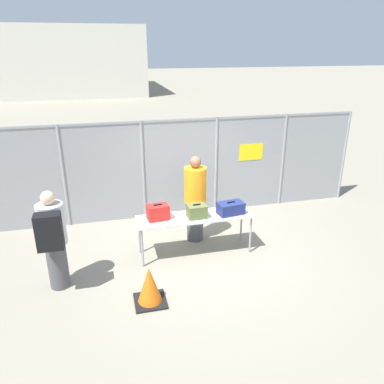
{
  "coord_description": "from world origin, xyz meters",
  "views": [
    {
      "loc": [
        -1.73,
        -6.14,
        3.84
      ],
      "look_at": [
        -0.04,
        0.7,
        1.05
      ],
      "focal_mm": 35.0,
      "sensor_mm": 36.0,
      "label": 1
    }
  ],
  "objects": [
    {
      "name": "ground_plane",
      "position": [
        0.0,
        0.0,
        0.0
      ],
      "size": [
        120.0,
        120.0,
        0.0
      ],
      "primitive_type": "plane",
      "color": "gray"
    },
    {
      "name": "fence_section",
      "position": [
        0.01,
        1.98,
        1.2
      ],
      "size": [
        8.72,
        0.07,
        2.3
      ],
      "color": "gray",
      "rests_on": "ground_plane"
    },
    {
      "name": "inspection_table",
      "position": [
        -0.13,
        0.1,
        0.73
      ],
      "size": [
        2.22,
        0.61,
        0.79
      ],
      "color": "silver",
      "rests_on": "ground_plane"
    },
    {
      "name": "traveler_hooded",
      "position": [
        -2.62,
        -0.46,
        0.95
      ],
      "size": [
        0.43,
        0.67,
        1.73
      ],
      "rotation": [
        0.0,
        0.0,
        0.29
      ],
      "color": "#4C4C51",
      "rests_on": "ground_plane"
    },
    {
      "name": "suitcase_olive",
      "position": [
        -0.11,
        0.05,
        0.92
      ],
      "size": [
        0.36,
        0.28,
        0.27
      ],
      "color": "#566033",
      "rests_on": "inspection_table"
    },
    {
      "name": "security_worker_near",
      "position": [
        0.02,
        0.66,
        0.94
      ],
      "size": [
        0.45,
        0.45,
        1.81
      ],
      "rotation": [
        0.0,
        0.0,
        2.98
      ],
      "color": "#4C4C51",
      "rests_on": "ground_plane"
    },
    {
      "name": "suitcase_navy",
      "position": [
        0.57,
        0.06,
        0.91
      ],
      "size": [
        0.53,
        0.36,
        0.25
      ],
      "color": "navy",
      "rests_on": "inspection_table"
    },
    {
      "name": "suitcase_red",
      "position": [
        -0.83,
        0.15,
        0.93
      ],
      "size": [
        0.42,
        0.3,
        0.31
      ],
      "color": "red",
      "rests_on": "inspection_table"
    },
    {
      "name": "distant_hangar",
      "position": [
        -5.46,
        29.58,
        2.6
      ],
      "size": [
        15.2,
        12.37,
        5.21
      ],
      "color": "beige",
      "rests_on": "ground_plane"
    },
    {
      "name": "traffic_cone",
      "position": [
        -1.2,
        -1.2,
        0.29
      ],
      "size": [
        0.5,
        0.5,
        0.63
      ],
      "color": "black",
      "rests_on": "ground_plane"
    },
    {
      "name": "utility_trailer",
      "position": [
        0.68,
        4.55,
        0.42
      ],
      "size": [
        4.03,
        2.26,
        0.7
      ],
      "color": "#B2B2B7",
      "rests_on": "ground_plane"
    }
  ]
}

